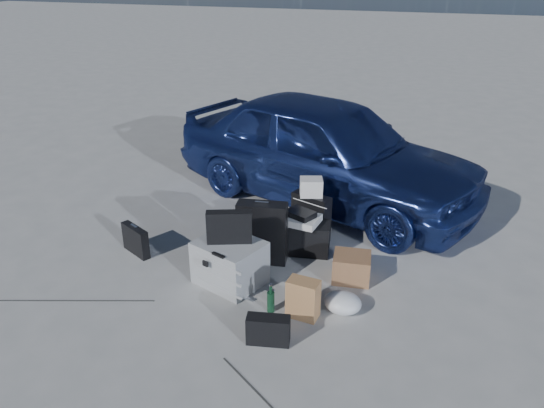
# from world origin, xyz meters

# --- Properties ---
(ground) EXTENTS (60.00, 60.00, 0.00)m
(ground) POSITION_xyz_m (0.00, 0.00, 0.00)
(ground) COLOR #A9A8A4
(ground) RESTS_ON ground
(car) EXTENTS (4.27, 2.86, 1.35)m
(car) POSITION_xyz_m (0.29, 2.47, 0.68)
(car) COLOR #2A408F
(car) RESTS_ON ground
(pelican_case) EXTENTS (0.73, 0.66, 0.43)m
(pelican_case) POSITION_xyz_m (-0.12, 0.29, 0.22)
(pelican_case) COLOR #A1A4A6
(pelican_case) RESTS_ON ground
(laptop_bag) EXTENTS (0.43, 0.25, 0.31)m
(laptop_bag) POSITION_xyz_m (-0.12, 0.30, 0.59)
(laptop_bag) COLOR black
(laptop_bag) RESTS_ON pelican_case
(briefcase) EXTENTS (0.39, 0.26, 0.31)m
(briefcase) POSITION_xyz_m (-1.27, 0.49, 0.15)
(briefcase) COLOR black
(briefcase) RESTS_ON ground
(suitcase_left) EXTENTS (0.52, 0.25, 0.65)m
(suitcase_left) POSITION_xyz_m (0.05, 0.76, 0.33)
(suitcase_left) COLOR black
(suitcase_left) RESTS_ON ground
(suitcase_right) EXTENTS (0.46, 0.30, 0.52)m
(suitcase_right) POSITION_xyz_m (0.39, 1.40, 0.26)
(suitcase_right) COLOR black
(suitcase_right) RESTS_ON ground
(white_carton) EXTENTS (0.28, 0.25, 0.19)m
(white_carton) POSITION_xyz_m (0.39, 1.39, 0.62)
(white_carton) COLOR silver
(white_carton) RESTS_ON suitcase_right
(duffel_bag) EXTENTS (0.71, 0.39, 0.34)m
(duffel_bag) POSITION_xyz_m (0.34, 1.06, 0.17)
(duffel_bag) COLOR black
(duffel_bag) RESTS_ON ground
(flat_box_white) EXTENTS (0.45, 0.36, 0.07)m
(flat_box_white) POSITION_xyz_m (0.34, 1.08, 0.37)
(flat_box_white) COLOR silver
(flat_box_white) RESTS_ON duffel_bag
(flat_box_black) EXTENTS (0.34, 0.30, 0.06)m
(flat_box_black) POSITION_xyz_m (0.36, 1.08, 0.44)
(flat_box_black) COLOR black
(flat_box_black) RESTS_ON flat_box_white
(kraft_bag) EXTENTS (0.29, 0.19, 0.36)m
(kraft_bag) POSITION_xyz_m (0.69, -0.02, 0.18)
(kraft_bag) COLOR #B0834C
(kraft_bag) RESTS_ON ground
(cardboard_box) EXTENTS (0.39, 0.35, 0.27)m
(cardboard_box) POSITION_xyz_m (0.98, 0.70, 0.13)
(cardboard_box) COLOR olive
(cardboard_box) RESTS_ON ground
(plastic_bag) EXTENTS (0.37, 0.32, 0.19)m
(plastic_bag) POSITION_xyz_m (1.01, 0.15, 0.09)
(plastic_bag) COLOR silver
(plastic_bag) RESTS_ON ground
(messenger_bag) EXTENTS (0.37, 0.20, 0.25)m
(messenger_bag) POSITION_xyz_m (0.51, -0.45, 0.12)
(messenger_bag) COLOR black
(messenger_bag) RESTS_ON ground
(green_bottle) EXTENTS (0.07, 0.07, 0.27)m
(green_bottle) POSITION_xyz_m (0.40, -0.04, 0.13)
(green_bottle) COLOR black
(green_bottle) RESTS_ON ground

